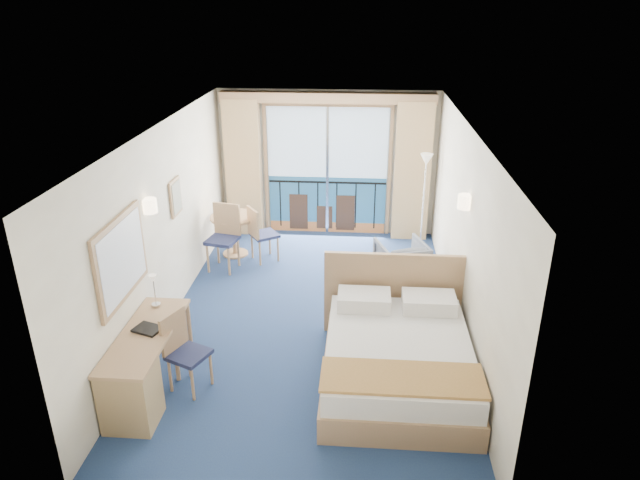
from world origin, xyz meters
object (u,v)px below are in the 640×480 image
Objects in this scene: desk at (134,383)px; round_table at (234,225)px; armchair at (401,261)px; table_chair_a at (260,231)px; floor_lamp at (425,177)px; table_chair_b at (224,233)px; bed at (397,356)px; nightstand at (440,304)px; desk_chair at (183,347)px.

desk is 4.23m from round_table.
table_chair_a is at bearing -32.20° from armchair.
floor_lamp is 1.59× the size of table_chair_b.
bed is 2.76× the size of round_table.
bed is at bearing 16.66° from desk.
round_table reaches higher than armchair.
floor_lamp is at bearing 54.38° from desk.
table_chair_a reaches higher than armchair.
floor_lamp reaches higher than nightstand.
desk_chair is at bearing -151.43° from nightstand.
desk_chair is (-3.12, -1.70, 0.27)m from nightstand.
floor_lamp is (0.43, 1.38, 0.98)m from armchair.
desk_chair is at bearing 55.15° from desk.
armchair is at bearing 48.70° from desk.
bed is 3.85m from table_chair_a.
desk is (-2.84, -0.85, 0.09)m from bed.
floor_lamp is at bearing 10.13° from round_table.
round_table is 0.74× the size of table_chair_b.
table_chair_b is (-2.72, 2.88, 0.28)m from bed.
round_table is at bearing 97.03° from table_chair_b.
table_chair_a is at bearing 19.28° from desk_chair.
round_table reaches higher than nightstand.
desk is (-3.45, -4.82, -0.89)m from floor_lamp.
table_chair_a reaches higher than desk_chair.
armchair is 0.76× the size of table_chair_a.
armchair is 0.78× the size of desk_chair.
nightstand is 0.55× the size of desk_chair.
table_chair_b reaches higher than nightstand.
nightstand is 2.79m from floor_lamp.
bed is 3.97m from table_chair_b.
round_table is 0.51m from table_chair_b.
table_chair_b is (-3.34, -1.09, -0.70)m from floor_lamp.
round_table is (-3.33, 1.99, 0.29)m from nightstand.
nightstand is 0.32× the size of desk.
table_chair_b reaches higher than desk.
armchair is at bearing 111.48° from nightstand.
bed reaches higher than nightstand.
round_table is at bearing 32.12° from table_chair_a.
desk is at bearing -163.34° from bed.
desk is 1.67× the size of table_chair_a.
armchair is 0.46× the size of desk.
round_table is at bearing -34.12° from armchair.
desk reaches higher than nightstand.
table_chair_b is at bearing 88.21° from desk.
desk_chair is (-2.64, -2.90, 0.20)m from armchair.
bed is 1.37× the size of desk.
desk_chair is 3.48m from table_chair_a.
table_chair_b is (-2.90, 0.29, 0.28)m from armchair.
table_chair_b reaches higher than round_table.
round_table is (-2.68, 3.38, 0.22)m from bed.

